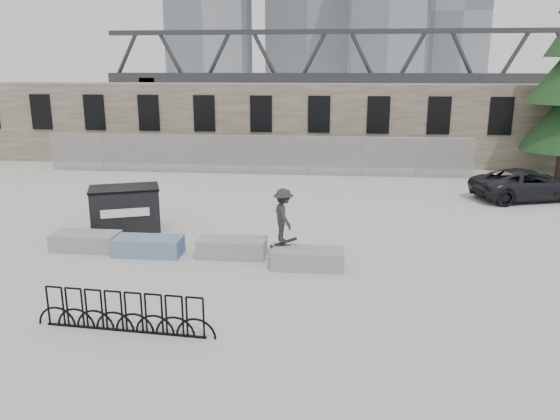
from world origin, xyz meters
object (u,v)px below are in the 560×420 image
object	(u,v)px
bike_rack	(124,312)
suv	(528,184)
planter_center_left	(148,245)
planter_center_right	(232,247)
planter_offset	(308,258)
skateboarder	(283,216)
dumpster	(125,208)
planter_far_left	(86,241)

from	to	relation	value
bike_rack	suv	distance (m)	18.13
planter_center_left	planter_center_right	distance (m)	2.51
planter_offset	skateboarder	world-z (taller)	skateboarder
skateboarder	planter_center_right	bearing A→B (deg)	52.63
planter_center_right	suv	size ratio (longest dim) A/B	0.43
planter_offset	planter_center_right	bearing A→B (deg)	162.78
planter_center_left	planter_offset	xyz separation A→B (m)	(4.80, -0.59, 0.00)
dumpster	suv	size ratio (longest dim) A/B	0.57
planter_far_left	suv	xyz separation A→B (m)	(15.60, 8.18, 0.36)
skateboarder	dumpster	bearing A→B (deg)	41.89
planter_offset	suv	bearing A→B (deg)	45.92
planter_far_left	planter_center_left	xyz separation A→B (m)	(2.07, -0.25, 0.00)
planter_far_left	suv	size ratio (longest dim) A/B	0.43
planter_far_left	bike_rack	bearing A→B (deg)	-57.56
planter_center_right	skateboarder	bearing A→B (deg)	-14.45
bike_rack	planter_offset	bearing A→B (deg)	48.89
planter_center_left	dumpster	bearing A→B (deg)	124.00
dumpster	planter_offset	bearing A→B (deg)	-45.98
planter_center_left	skateboarder	world-z (taller)	skateboarder
planter_center_right	planter_offset	size ratio (longest dim) A/B	1.00
planter_far_left	suv	world-z (taller)	suv
planter_center_right	bike_rack	world-z (taller)	bike_rack
planter_center_left	planter_center_right	size ratio (longest dim) A/B	1.00
dumpster	skateboarder	distance (m)	6.32
planter_far_left	planter_offset	size ratio (longest dim) A/B	1.00
dumpster	bike_rack	xyz separation A→B (m)	(2.75, -7.19, -0.32)
planter_center_left	bike_rack	xyz separation A→B (m)	(1.14, -4.79, 0.15)
planter_far_left	dumpster	xyz separation A→B (m)	(0.45, 2.15, 0.47)
planter_far_left	planter_offset	world-z (taller)	same
planter_center_left	planter_center_right	xyz separation A→B (m)	(2.51, 0.12, 0.00)
planter_offset	dumpster	bearing A→B (deg)	155.06
planter_far_left	suv	bearing A→B (deg)	27.67
suv	planter_center_right	bearing A→B (deg)	109.92
planter_center_right	dumpster	size ratio (longest dim) A/B	0.76
planter_center_right	planter_offset	world-z (taller)	same
planter_center_left	bike_rack	size ratio (longest dim) A/B	0.50
planter_offset	bike_rack	world-z (taller)	bike_rack
planter_far_left	planter_center_left	size ratio (longest dim) A/B	1.00
bike_rack	suv	bearing A→B (deg)	46.84
planter_center_right	suv	bearing A→B (deg)	36.99
planter_center_right	planter_offset	distance (m)	2.40
planter_far_left	dumpster	distance (m)	2.24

